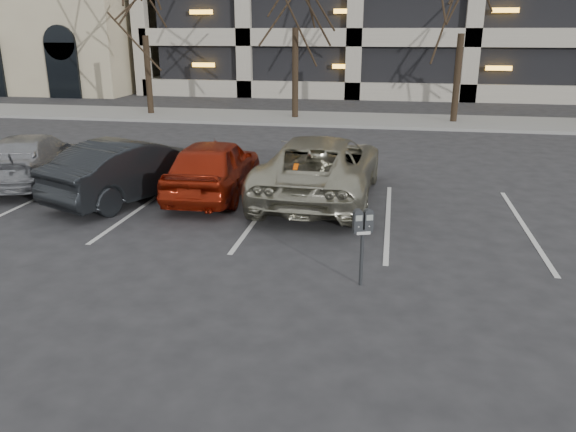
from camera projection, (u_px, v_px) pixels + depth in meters
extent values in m
plane|color=#28282B|center=(308.00, 254.00, 10.22)|extent=(140.00, 140.00, 0.00)
cube|color=gray|center=(361.00, 120.00, 25.14)|extent=(80.00, 4.00, 0.12)
cube|color=silver|center=(36.00, 199.00, 13.57)|extent=(0.10, 5.20, 0.00)
cube|color=silver|center=(145.00, 205.00, 13.09)|extent=(0.10, 5.20, 0.00)
cube|color=silver|center=(262.00, 212.00, 12.61)|extent=(0.10, 5.20, 0.00)
cube|color=silver|center=(388.00, 219.00, 12.13)|extent=(0.10, 5.20, 0.00)
cube|color=silver|center=(524.00, 227.00, 11.64)|extent=(0.10, 5.20, 0.00)
cylinder|color=black|center=(148.00, 76.00, 26.30)|extent=(0.28, 0.28, 3.66)
cylinder|color=black|center=(295.00, 75.00, 25.05)|extent=(0.28, 0.28, 3.99)
cylinder|color=black|center=(457.00, 80.00, 23.88)|extent=(0.28, 0.28, 3.76)
cylinder|color=black|center=(361.00, 259.00, 8.86)|extent=(0.06, 0.06, 0.90)
cube|color=black|center=(363.00, 231.00, 8.71)|extent=(0.32, 0.20, 0.06)
cube|color=silver|center=(364.00, 233.00, 8.66)|extent=(0.21, 0.08, 0.05)
cube|color=gray|center=(359.00, 218.00, 8.56)|extent=(0.10, 0.04, 0.09)
cube|color=gray|center=(370.00, 218.00, 8.59)|extent=(0.10, 0.04, 0.09)
imported|color=#ADAA93|center=(320.00, 167.00, 13.41)|extent=(2.70, 5.59, 1.53)
cube|color=#F75305|center=(300.00, 142.00, 12.33)|extent=(0.10, 0.20, 0.01)
imported|color=#9B210E|center=(214.00, 167.00, 13.69)|extent=(1.84, 4.25, 1.43)
imported|color=black|center=(133.00, 169.00, 13.45)|extent=(3.16, 4.63, 1.44)
imported|color=#93959A|center=(32.00, 158.00, 14.88)|extent=(3.02, 4.81, 1.30)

